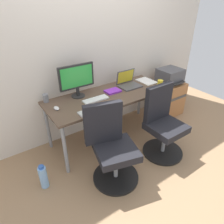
{
  "coord_description": "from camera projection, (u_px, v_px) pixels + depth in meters",
  "views": [
    {
      "loc": [
        -1.41,
        -2.09,
        1.91
      ],
      "look_at": [
        0.0,
        -0.05,
        0.46
      ],
      "focal_mm": 32.82,
      "sensor_mm": 36.0,
      "label": 1
    }
  ],
  "objects": [
    {
      "name": "water_bottle_on_floor",
      "position": [
        43.0,
        177.0,
        2.27
      ],
      "size": [
        0.09,
        0.09,
        0.31
      ],
      "color": "#8CBFF2",
      "rests_on": "ground"
    },
    {
      "name": "desktop_monitor",
      "position": [
        77.0,
        79.0,
        2.61
      ],
      "size": [
        0.48,
        0.18,
        0.43
      ],
      "color": "#262626",
      "rests_on": "desk"
    },
    {
      "name": "mouse_by_laptop",
      "position": [
        149.0,
        92.0,
        2.81
      ],
      "size": [
        0.06,
        0.1,
        0.03
      ],
      "primitive_type": "ellipsoid",
      "color": "#515156",
      "rests_on": "desk"
    },
    {
      "name": "keyboard_by_laptop",
      "position": [
        96.0,
        99.0,
        2.64
      ],
      "size": [
        0.34,
        0.12,
        0.02
      ],
      "primitive_type": "cube",
      "color": "silver",
      "rests_on": "desk"
    },
    {
      "name": "paper_pile",
      "position": [
        146.0,
        81.0,
        3.19
      ],
      "size": [
        0.21,
        0.3,
        0.01
      ],
      "primitive_type": "cube",
      "color": "white",
      "rests_on": "desk"
    },
    {
      "name": "desk",
      "position": [
        110.0,
        99.0,
        2.81
      ],
      "size": [
        1.75,
        0.68,
        0.72
      ],
      "color": "brown",
      "rests_on": "ground"
    },
    {
      "name": "open_laptop",
      "position": [
        128.0,
        82.0,
        3.02
      ],
      "size": [
        0.31,
        0.26,
        0.23
      ],
      "color": "#4C4C51",
      "rests_on": "desk"
    },
    {
      "name": "office_chair_left",
      "position": [
        112.0,
        148.0,
        2.27
      ],
      "size": [
        0.54,
        0.54,
        0.94
      ],
      "color": "black",
      "rests_on": "ground"
    },
    {
      "name": "office_chair_right",
      "position": [
        163.0,
        125.0,
        2.67
      ],
      "size": [
        0.54,
        0.54,
        0.94
      ],
      "color": "black",
      "rests_on": "ground"
    },
    {
      "name": "pen_cup",
      "position": [
        46.0,
        98.0,
        2.57
      ],
      "size": [
        0.07,
        0.07,
        0.1
      ],
      "primitive_type": "cylinder",
      "color": "slate",
      "rests_on": "desk"
    },
    {
      "name": "mouse_by_monitor",
      "position": [
        56.0,
        108.0,
        2.42
      ],
      "size": [
        0.06,
        0.1,
        0.03
      ],
      "primitive_type": "ellipsoid",
      "color": "silver",
      "rests_on": "desk"
    },
    {
      "name": "ground_plane",
      "position": [
        110.0,
        137.0,
        3.14
      ],
      "size": [
        5.28,
        5.28,
        0.0
      ],
      "primitive_type": "plane",
      "color": "#9E7A56"
    },
    {
      "name": "side_cabinet",
      "position": [
        167.0,
        98.0,
        3.67
      ],
      "size": [
        0.47,
        0.48,
        0.58
      ],
      "color": "#B77542",
      "rests_on": "ground"
    },
    {
      "name": "coffee_mug",
      "position": [
        160.0,
        83.0,
        3.01
      ],
      "size": [
        0.08,
        0.08,
        0.09
      ],
      "primitive_type": "cylinder",
      "color": "yellow",
      "rests_on": "desk"
    },
    {
      "name": "back_wall",
      "position": [
        92.0,
        45.0,
        2.79
      ],
      "size": [
        4.4,
        0.04,
        2.6
      ],
      "primitive_type": "cube",
      "color": "silver",
      "rests_on": "ground"
    },
    {
      "name": "printer",
      "position": [
        170.0,
        76.0,
        3.46
      ],
      "size": [
        0.38,
        0.4,
        0.24
      ],
      "color": "#515156",
      "rests_on": "side_cabinet"
    },
    {
      "name": "notebook",
      "position": [
        113.0,
        91.0,
        2.85
      ],
      "size": [
        0.21,
        0.15,
        0.03
      ],
      "primitive_type": "cube",
      "color": "purple",
      "rests_on": "desk"
    },
    {
      "name": "keyboard_by_monitor",
      "position": [
        92.0,
        111.0,
        2.38
      ],
      "size": [
        0.34,
        0.12,
        0.02
      ],
      "primitive_type": "cube",
      "color": "#B7B7B7",
      "rests_on": "desk"
    }
  ]
}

